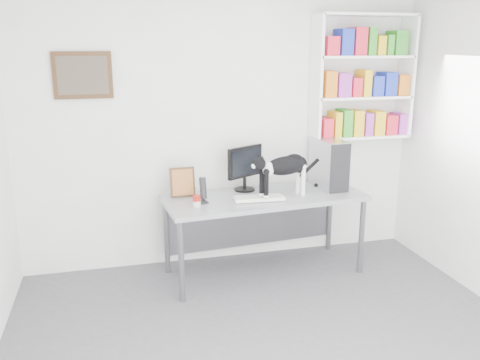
# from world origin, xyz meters

# --- Properties ---
(room) EXTENTS (4.01, 4.01, 2.70)m
(room) POSITION_xyz_m (0.00, 0.00, 1.35)
(room) COLOR #56565B
(room) RESTS_ON ground
(bookshelf) EXTENTS (1.03, 0.28, 1.24)m
(bookshelf) POSITION_xyz_m (1.40, 1.85, 1.85)
(bookshelf) COLOR white
(bookshelf) RESTS_ON room
(wall_art) EXTENTS (0.52, 0.04, 0.42)m
(wall_art) POSITION_xyz_m (-1.30, 1.97, 1.90)
(wall_art) COLOR #4F3319
(wall_art) RESTS_ON room
(desk) EXTENTS (1.94, 0.90, 0.78)m
(desk) POSITION_xyz_m (0.28, 1.52, 0.39)
(desk) COLOR gray
(desk) RESTS_ON room
(monitor) EXTENTS (0.47, 0.38, 0.45)m
(monitor) POSITION_xyz_m (0.15, 1.74, 1.01)
(monitor) COLOR black
(monitor) RESTS_ON desk
(keyboard) EXTENTS (0.47, 0.21, 0.04)m
(keyboard) POSITION_xyz_m (0.19, 1.40, 0.80)
(keyboard) COLOR silver
(keyboard) RESTS_ON desk
(pc_tower) EXTENTS (0.23, 0.49, 0.49)m
(pc_tower) POSITION_xyz_m (0.99, 1.65, 1.03)
(pc_tower) COLOR #BBBBC0
(pc_tower) RESTS_ON desk
(speaker) EXTENTS (0.13, 0.13, 0.25)m
(speaker) POSITION_xyz_m (-0.32, 1.44, 0.91)
(speaker) COLOR black
(speaker) RESTS_ON desk
(leaning_print) EXTENTS (0.23, 0.10, 0.29)m
(leaning_print) POSITION_xyz_m (-0.47, 1.69, 0.93)
(leaning_print) COLOR #4F3319
(leaning_print) RESTS_ON desk
(soup_can) EXTENTS (0.09, 0.09, 0.10)m
(soup_can) POSITION_xyz_m (-0.39, 1.35, 0.84)
(soup_can) COLOR #9E160D
(soup_can) RESTS_ON desk
(cat) EXTENTS (0.69, 0.35, 0.41)m
(cat) POSITION_xyz_m (0.44, 1.42, 0.99)
(cat) COLOR black
(cat) RESTS_ON desk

